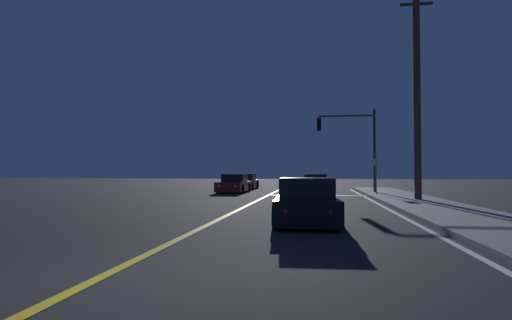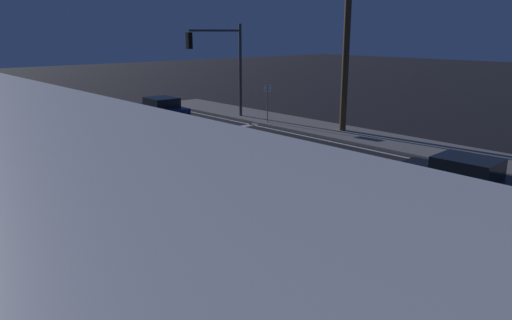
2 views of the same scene
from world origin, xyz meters
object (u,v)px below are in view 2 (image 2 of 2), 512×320
object	(u,v)px
car_distant_tail_charcoal	(36,112)
car_parked_curb_navy	(161,109)
car_far_approaching_red	(78,126)
utility_pole_right	(348,20)
street_sign_corner	(268,98)
traffic_signal_near_right	(222,57)
car_following_oncoming_black	(460,179)

from	to	relation	value
car_distant_tail_charcoal	car_parked_curb_navy	bearing A→B (deg)	148.51
car_far_approaching_red	utility_pole_right	size ratio (longest dim) A/B	0.41
street_sign_corner	traffic_signal_near_right	bearing A→B (deg)	111.46
car_following_oncoming_black	car_far_approaching_red	distance (m)	18.42
car_parked_curb_navy	car_distant_tail_charcoal	bearing A→B (deg)	149.44
traffic_signal_near_right	car_far_approaching_red	bearing A→B (deg)	-7.95
car_following_oncoming_black	car_distant_tail_charcoal	world-z (taller)	same
car_far_approaching_red	car_parked_curb_navy	bearing A→B (deg)	-162.09
car_parked_curb_navy	car_distant_tail_charcoal	xyz separation A→B (m)	(-6.18, 4.04, -0.00)
car_far_approaching_red	street_sign_corner	bearing A→B (deg)	157.57
car_distant_tail_charcoal	traffic_signal_near_right	distance (m)	11.73
car_following_oncoming_black	traffic_signal_near_right	size ratio (longest dim) A/B	0.74
car_distant_tail_charcoal	car_far_approaching_red	distance (m)	5.97
utility_pole_right	car_following_oncoming_black	bearing A→B (deg)	-120.23
car_parked_curb_navy	car_far_approaching_red	size ratio (longest dim) A/B	0.92
car_parked_curb_navy	car_following_oncoming_black	bearing A→B (deg)	-88.18
car_parked_curb_navy	street_sign_corner	world-z (taller)	street_sign_corner
car_following_oncoming_black	street_sign_corner	world-z (taller)	street_sign_corner
car_parked_curb_navy	traffic_signal_near_right	world-z (taller)	traffic_signal_near_right
car_distant_tail_charcoal	utility_pole_right	size ratio (longest dim) A/B	0.37
car_following_oncoming_black	utility_pole_right	xyz separation A→B (m)	(5.29, 9.08, 5.27)
utility_pole_right	street_sign_corner	distance (m)	6.31
car_far_approaching_red	traffic_signal_near_right	xyz separation A→B (m)	(8.53, -1.19, 3.25)
car_following_oncoming_black	car_far_approaching_red	size ratio (longest dim) A/B	0.91
street_sign_corner	car_far_approaching_red	bearing A→B (deg)	157.49
car_far_approaching_red	car_distant_tail_charcoal	bearing A→B (deg)	-88.28
car_following_oncoming_black	car_far_approaching_red	world-z (taller)	same
car_far_approaching_red	utility_pole_right	bearing A→B (deg)	142.71
car_parked_curb_navy	traffic_signal_near_right	size ratio (longest dim) A/B	0.75
car_far_approaching_red	traffic_signal_near_right	distance (m)	9.21
car_parked_curb_navy	traffic_signal_near_right	xyz separation A→B (m)	(2.52, -3.12, 3.25)
traffic_signal_near_right	car_distant_tail_charcoal	bearing A→B (deg)	-39.46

